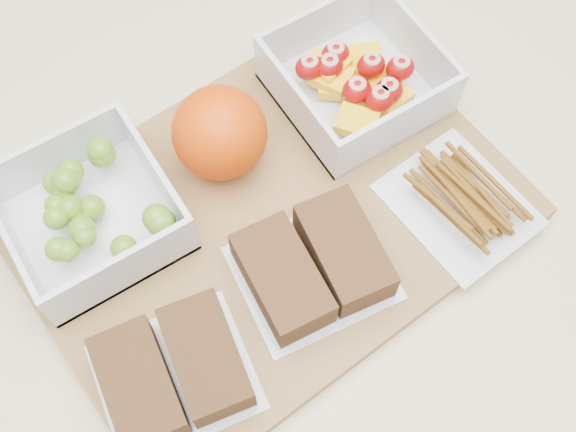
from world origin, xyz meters
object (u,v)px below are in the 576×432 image
at_px(sandwich_bag_left, 173,372).
at_px(pretzel_bag, 461,198).
at_px(orange, 220,133).
at_px(sandwich_bag_center, 313,265).
at_px(fruit_container, 356,80).
at_px(cutting_board, 270,218).
at_px(grape_container, 91,210).

distance_m(sandwich_bag_left, pretzel_bag, 0.29).
distance_m(orange, pretzel_bag, 0.22).
distance_m(orange, sandwich_bag_left, 0.21).
bearing_deg(sandwich_bag_center, fruit_container, 44.80).
distance_m(sandwich_bag_left, sandwich_bag_center, 0.14).
bearing_deg(fruit_container, pretzel_bag, -85.79).
xyz_separation_m(cutting_board, sandwich_bag_left, (-0.14, -0.08, 0.03)).
distance_m(fruit_container, sandwich_bag_left, 0.31).
distance_m(cutting_board, fruit_container, 0.16).
xyz_separation_m(grape_container, pretzel_bag, (0.28, -0.16, -0.01)).
bearing_deg(grape_container, fruit_container, -1.71).
bearing_deg(cutting_board, orange, 89.80).
relative_size(orange, sandwich_bag_center, 0.62).
bearing_deg(fruit_container, cutting_board, -154.18).
xyz_separation_m(grape_container, sandwich_bag_center, (0.13, -0.14, -0.01)).
xyz_separation_m(cutting_board, grape_container, (-0.13, 0.07, 0.03)).
height_order(cutting_board, sandwich_bag_center, sandwich_bag_center).
bearing_deg(cutting_board, grape_container, 146.28).
distance_m(fruit_container, sandwich_bag_center, 0.19).
bearing_deg(pretzel_bag, orange, 134.70).
bearing_deg(cutting_board, fruit_container, 21.27).
distance_m(fruit_container, orange, 0.14).
xyz_separation_m(fruit_container, sandwich_bag_center, (-0.13, -0.13, -0.00)).
height_order(orange, pretzel_bag, orange).
relative_size(grape_container, pretzel_bag, 1.02).
bearing_deg(orange, fruit_container, -2.51).
height_order(grape_container, sandwich_bag_center, grape_container).
bearing_deg(sandwich_bag_center, orange, 93.01).
bearing_deg(sandwich_bag_center, grape_container, 133.51).
bearing_deg(cutting_board, sandwich_bag_center, -92.98).
relative_size(cutting_board, pretzel_bag, 3.15).
height_order(grape_container, sandwich_bag_left, grape_container).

